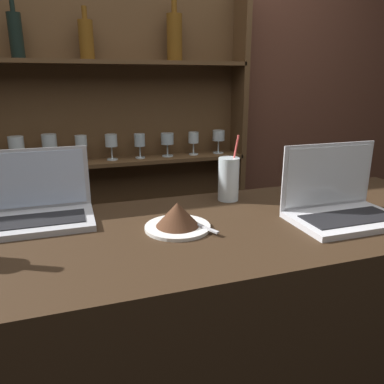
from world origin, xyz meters
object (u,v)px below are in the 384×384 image
Objects in this scene: water_glass at (229,179)px; laptop_near at (33,207)px; laptop_far at (340,203)px; cake_plate at (178,217)px.

laptop_near is at bearing -178.98° from water_glass.
water_glass is at bearing 131.72° from laptop_far.
water_glass reaches higher than laptop_far.
laptop_near reaches higher than cake_plate.
laptop_far is 0.37m from water_glass.
cake_plate is (-0.50, 0.07, -0.02)m from laptop_far.
cake_plate is at bearing -26.16° from laptop_near.
laptop_far is 1.43× the size of water_glass.
water_glass is (0.25, 0.21, 0.04)m from cake_plate.
cake_plate is (0.40, -0.19, -0.01)m from laptop_near.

